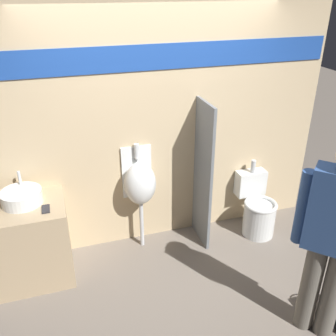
% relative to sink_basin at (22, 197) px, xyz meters
% --- Properties ---
extents(ground_plane, '(16.00, 16.00, 0.00)m').
position_rel_sink_basin_xyz_m(ground_plane, '(1.37, -0.33, -0.88)').
color(ground_plane, '#70665B').
extents(display_wall, '(3.78, 0.07, 2.70)m').
position_rel_sink_basin_xyz_m(display_wall, '(1.37, 0.27, 0.48)').
color(display_wall, tan).
rests_on(display_wall, ground_plane).
extents(sink_counter, '(0.84, 0.61, 0.82)m').
position_rel_sink_basin_xyz_m(sink_counter, '(-0.05, -0.06, -0.47)').
color(sink_counter, tan).
rests_on(sink_counter, ground_plane).
extents(sink_basin, '(0.37, 0.37, 0.27)m').
position_rel_sink_basin_xyz_m(sink_basin, '(0.00, 0.00, 0.00)').
color(sink_basin, silver).
rests_on(sink_basin, sink_counter).
extents(cell_phone, '(0.07, 0.14, 0.01)m').
position_rel_sink_basin_xyz_m(cell_phone, '(0.20, -0.18, -0.06)').
color(cell_phone, '#232328').
rests_on(cell_phone, sink_counter).
extents(divider_near_counter, '(0.03, 0.45, 1.62)m').
position_rel_sink_basin_xyz_m(divider_near_counter, '(1.81, 0.02, -0.08)').
color(divider_near_counter, slate).
rests_on(divider_near_counter, ground_plane).
extents(urinal_near_counter, '(0.34, 0.30, 1.19)m').
position_rel_sink_basin_xyz_m(urinal_near_counter, '(1.14, 0.10, -0.10)').
color(urinal_near_counter, silver).
rests_on(urinal_near_counter, ground_plane).
extents(toilet, '(0.38, 0.54, 0.84)m').
position_rel_sink_basin_xyz_m(toilet, '(2.48, -0.06, -0.59)').
color(toilet, silver).
rests_on(toilet, ground_plane).
extents(person_in_vest, '(0.45, 0.47, 1.73)m').
position_rel_sink_basin_xyz_m(person_in_vest, '(2.26, -1.44, 0.07)').
color(person_in_vest, '#666056').
rests_on(person_in_vest, ground_plane).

